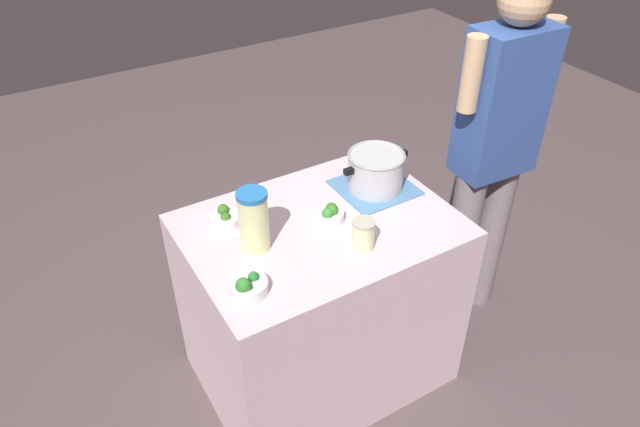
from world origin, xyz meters
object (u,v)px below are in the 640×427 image
lemonade_pitcher (253,220)px  broccoli_bowl_center (248,286)px  broccoli_bowl_front (331,214)px  mason_jar (363,235)px  broccoli_bowl_back (225,218)px  person_cook (494,151)px  cooking_pot (376,170)px

lemonade_pitcher → broccoli_bowl_center: 0.26m
broccoli_bowl_front → broccoli_bowl_center: (-0.45, -0.20, -0.00)m
broccoli_bowl_front → lemonade_pitcher: bearing=178.8°
mason_jar → broccoli_bowl_back: (-0.37, 0.39, -0.03)m
broccoli_bowl_center → person_cook: bearing=8.1°
cooking_pot → broccoli_bowl_center: cooking_pot is taller
broccoli_bowl_back → mason_jar: bearing=-46.7°
cooking_pot → broccoli_bowl_front: (-0.28, -0.10, -0.06)m
lemonade_pitcher → mason_jar: lemonade_pitcher is taller
mason_jar → person_cook: (0.82, 0.18, 0.01)m
broccoli_bowl_center → person_cook: (1.27, 0.18, 0.04)m
cooking_pot → lemonade_pitcher: lemonade_pitcher is taller
broccoli_bowl_center → broccoli_bowl_back: 0.40m
broccoli_bowl_front → broccoli_bowl_center: size_ratio=0.82×
mason_jar → broccoli_bowl_front: mason_jar is taller
cooking_pot → broccoli_bowl_front: cooking_pot is taller
lemonade_pitcher → broccoli_bowl_center: size_ratio=1.85×
broccoli_bowl_center → broccoli_bowl_back: size_ratio=1.06×
mason_jar → person_cook: 0.84m
cooking_pot → broccoli_bowl_center: size_ratio=2.34×
lemonade_pitcher → person_cook: 1.15m
mason_jar → broccoli_bowl_front: size_ratio=1.12×
broccoli_bowl_front → person_cook: bearing=-1.1°
lemonade_pitcher → broccoli_bowl_back: bearing=100.9°
lemonade_pitcher → broccoli_bowl_front: bearing=-1.2°
person_cook → broccoli_bowl_center: bearing=-171.9°
broccoli_bowl_back → person_cook: 1.21m
broccoli_bowl_center → broccoli_bowl_back: bearing=77.4°
broccoli_bowl_center → broccoli_bowl_front: bearing=24.0°
person_cook → lemonade_pitcher: bearing=178.8°
cooking_pot → broccoli_bowl_front: bearing=-160.6°
cooking_pot → broccoli_bowl_back: bearing=171.2°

